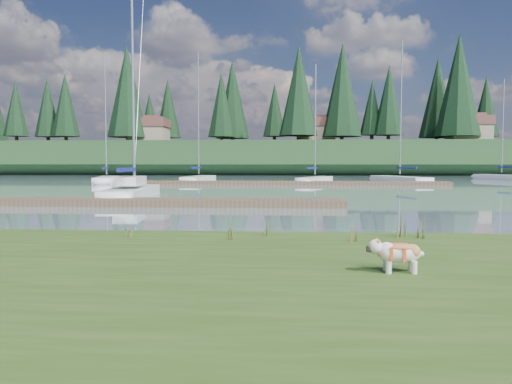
{
  "coord_description": "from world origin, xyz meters",
  "views": [
    {
      "loc": [
        1.6,
        -12.81,
        1.93
      ],
      "look_at": [
        0.78,
        -0.5,
        1.19
      ],
      "focal_mm": 35.0,
      "sensor_mm": 36.0,
      "label": 1
    }
  ],
  "objects": [
    {
      "name": "sailboat_bg_5",
      "position": [
        24.56,
        44.13,
        0.32
      ],
      "size": [
        4.33,
        7.73,
        11.08
      ],
      "rotation": [
        0.0,
        0.0,
        1.96
      ],
      "color": "silver",
      "rests_on": "ground"
    },
    {
      "name": "ground",
      "position": [
        0.0,
        30.0,
        0.0
      ],
      "size": [
        200.0,
        200.0,
        0.0
      ],
      "primitive_type": "plane",
      "color": "#8095A7",
      "rests_on": "ground"
    },
    {
      "name": "weed_2",
      "position": [
        3.97,
        -2.23,
        0.66
      ],
      "size": [
        0.17,
        0.14,
        0.75
      ],
      "color": "#475B23",
      "rests_on": "bank"
    },
    {
      "name": "conifer_4",
      "position": [
        3.0,
        66.0,
        13.09
      ],
      "size": [
        6.16,
        6.16,
        15.1
      ],
      "color": "#382619",
      "rests_on": "ridge"
    },
    {
      "name": "weed_5",
      "position": [
        4.3,
        -2.33,
        0.64
      ],
      "size": [
        0.17,
        0.14,
        0.69
      ],
      "color": "#475B23",
      "rests_on": "bank"
    },
    {
      "name": "dock_far",
      "position": [
        2.0,
        30.0,
        0.15
      ],
      "size": [
        26.0,
        2.2,
        0.3
      ],
      "primitive_type": "cube",
      "color": "#4C3D2C",
      "rests_on": "ground"
    },
    {
      "name": "sailboat_bg_2",
      "position": [
        4.19,
        34.08,
        0.33
      ],
      "size": [
        4.04,
        7.28,
        11.01
      ],
      "rotation": [
        0.0,
        0.0,
        1.19
      ],
      "color": "silver",
      "rests_on": "ground"
    },
    {
      "name": "conifer_2",
      "position": [
        -25.0,
        68.0,
        13.54
      ],
      "size": [
        6.6,
        6.6,
        16.05
      ],
      "color": "#382619",
      "rests_on": "ridge"
    },
    {
      "name": "house_0",
      "position": [
        -22.0,
        70.0,
        7.31
      ],
      "size": [
        6.3,
        5.3,
        4.65
      ],
      "color": "gray",
      "rests_on": "ridge"
    },
    {
      "name": "weed_1",
      "position": [
        1.13,
        -2.2,
        0.57
      ],
      "size": [
        0.17,
        0.14,
        0.51
      ],
      "color": "#475B23",
      "rests_on": "bank"
    },
    {
      "name": "sailboat_bg_1",
      "position": [
        -7.22,
        36.38,
        0.33
      ],
      "size": [
        2.36,
        8.66,
        12.69
      ],
      "rotation": [
        0.0,
        0.0,
        1.49
      ],
      "color": "silver",
      "rests_on": "ground"
    },
    {
      "name": "sailboat_main",
      "position": [
        -6.95,
        14.15,
        0.42
      ],
      "size": [
        2.67,
        9.02,
        12.78
      ],
      "rotation": [
        0.0,
        0.0,
        1.68
      ],
      "color": "silver",
      "rests_on": "ground"
    },
    {
      "name": "weed_4",
      "position": [
        2.89,
        -2.8,
        0.55
      ],
      "size": [
        0.17,
        0.14,
        0.47
      ],
      "color": "#475B23",
      "rests_on": "bank"
    },
    {
      "name": "weed_0",
      "position": [
        0.4,
        -2.74,
        0.63
      ],
      "size": [
        0.17,
        0.14,
        0.66
      ],
      "color": "#475B23",
      "rests_on": "bank"
    },
    {
      "name": "bulldog",
      "position": [
        3.16,
        -5.61,
        0.65
      ],
      "size": [
        0.78,
        0.35,
        0.47
      ],
      "rotation": [
        0.0,
        0.0,
        3.17
      ],
      "color": "silver",
      "rests_on": "bank"
    },
    {
      "name": "conifer_6",
      "position": [
        28.0,
        68.0,
        13.99
      ],
      "size": [
        7.04,
        7.04,
        17.0
      ],
      "color": "#382619",
      "rests_on": "ridge"
    },
    {
      "name": "sailboat_bg_3",
      "position": [
        11.92,
        36.6,
        0.32
      ],
      "size": [
        4.79,
        9.44,
        13.58
      ],
      "rotation": [
        0.0,
        0.0,
        1.9
      ],
      "color": "silver",
      "rests_on": "ground"
    },
    {
      "name": "conifer_3",
      "position": [
        -10.0,
        72.0,
        11.74
      ],
      "size": [
        4.84,
        4.84,
        12.25
      ],
      "color": "#382619",
      "rests_on": "ridge"
    },
    {
      "name": "dock_near",
      "position": [
        -4.0,
        9.0,
        0.15
      ],
      "size": [
        16.0,
        2.0,
        0.3
      ],
      "primitive_type": "cube",
      "color": "#4C3D2C",
      "rests_on": "ground"
    },
    {
      "name": "bank",
      "position": [
        0.0,
        -6.0,
        0.17
      ],
      "size": [
        60.0,
        9.0,
        0.35
      ],
      "primitive_type": "cube",
      "color": "#2F4818",
      "rests_on": "ground"
    },
    {
      "name": "weed_3",
      "position": [
        -1.77,
        -2.53,
        0.56
      ],
      "size": [
        0.17,
        0.14,
        0.5
      ],
      "color": "#475B23",
      "rests_on": "bank"
    },
    {
      "name": "mud_lip",
      "position": [
        0.0,
        -1.6,
        0.07
      ],
      "size": [
        60.0,
        0.5,
        0.14
      ],
      "primitive_type": "cube",
      "color": "#33281C",
      "rests_on": "ground"
    },
    {
      "name": "sailboat_bg_0",
      "position": [
        -15.59,
        33.3,
        0.32
      ],
      "size": [
        3.54,
        8.39,
        11.92
      ],
      "rotation": [
        0.0,
        0.0,
        1.81
      ],
      "color": "silver",
      "rests_on": "ground"
    },
    {
      "name": "conifer_1",
      "position": [
        -40.0,
        71.0,
        11.28
      ],
      "size": [
        4.4,
        4.4,
        11.3
      ],
      "color": "#382619",
      "rests_on": "ridge"
    },
    {
      "name": "ridge",
      "position": [
        0.0,
        73.0,
        2.5
      ],
      "size": [
        200.0,
        20.0,
        5.0
      ],
      "primitive_type": "cube",
      "color": "#193319",
      "rests_on": "ground"
    },
    {
      "name": "conifer_5",
      "position": [
        15.0,
        70.0,
        10.83
      ],
      "size": [
        3.96,
        3.96,
        10.35
      ],
      "color": "#382619",
      "rests_on": "ridge"
    },
    {
      "name": "house_1",
      "position": [
        6.0,
        71.0,
        7.31
      ],
      "size": [
        6.3,
        5.3,
        4.65
      ],
      "color": "gray",
      "rests_on": "ridge"
    },
    {
      "name": "house_2",
      "position": [
        30.0,
        69.0,
        7.31
      ],
      "size": [
        6.3,
        5.3,
        4.65
      ],
      "color": "gray",
      "rests_on": "ridge"
    }
  ]
}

